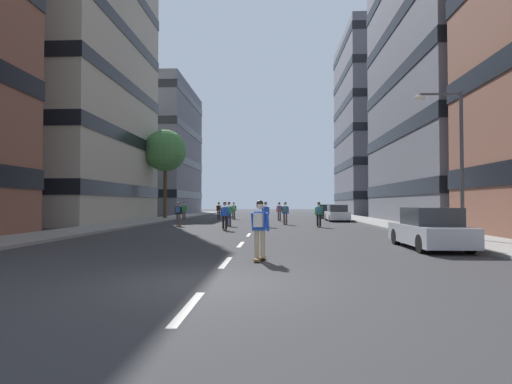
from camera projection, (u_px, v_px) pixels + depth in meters
The scene contains 24 objects.
ground_plane at pixel (259, 223), 34.20m from camera, with size 154.02×154.02×0.00m, color #333335.
sidewalk_left at pixel (153, 220), 37.88m from camera, with size 3.29×70.59×0.14m, color gray.
sidewalk_right at pixel (370, 221), 36.93m from camera, with size 3.29×70.59×0.14m, color gray.
lane_markings at pixel (258, 223), 34.03m from camera, with size 0.16×57.20×0.01m.
building_left_mid at pixel (41, 66), 36.69m from camera, with size 16.25×17.94×27.96m.
building_left_far at pixel (140, 150), 63.27m from camera, with size 16.25×18.26×19.63m.
building_right_mid at pixel (488, 29), 34.89m from camera, with size 16.25×19.53×33.16m.
building_right_far at pixel (396, 124), 61.50m from camera, with size 16.25×17.29×27.05m.
parked_car_near at pixel (326, 212), 45.89m from camera, with size 1.82×4.40×1.52m.
parked_car_mid at pixel (430, 230), 15.07m from camera, with size 1.82×4.40×1.52m.
parked_car_far at pixel (337, 214), 37.70m from camera, with size 1.82×4.40×1.52m.
street_tree_mid at pixel (165, 151), 42.10m from camera, with size 4.32×4.32×9.15m.
streetlamp_right at pixel (453, 148), 17.98m from camera, with size 2.13×0.30×6.50m.
skater_0 at pixel (285, 212), 31.58m from camera, with size 0.56×0.92×1.78m.
skater_1 at pixel (184, 210), 39.13m from camera, with size 0.56×0.92×1.78m.
skater_2 at pixel (234, 210), 41.96m from camera, with size 0.56×0.92×1.78m.
skater_3 at pixel (260, 226), 11.90m from camera, with size 0.57×0.92×1.78m.
skater_4 at pixel (279, 210), 38.49m from camera, with size 0.55×0.92×1.78m.
skater_6 at pixel (225, 214), 25.06m from camera, with size 0.54×0.91×1.78m.
skater_7 at pixel (229, 213), 29.52m from camera, with size 0.55×0.91×1.78m.
skater_8 at pixel (266, 213), 28.60m from camera, with size 0.54×0.91×1.78m.
skater_9 at pixel (178, 212), 29.68m from camera, with size 0.54×0.91×1.78m.
skater_10 at pixel (219, 210), 41.53m from camera, with size 0.53×0.90×1.78m.
skater_11 at pixel (319, 213), 28.23m from camera, with size 0.54×0.91×1.78m.
Camera 1 is at (1.41, -8.56, 1.70)m, focal length 28.55 mm.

